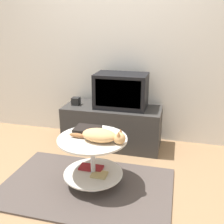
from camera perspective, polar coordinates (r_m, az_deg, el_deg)
name	(u,v)px	position (r m, az deg, el deg)	size (l,w,h in m)	color
ground_plane	(86,188)	(2.63, -5.62, -16.04)	(12.00, 12.00, 0.00)	#93704C
wall_back	(118,40)	(3.43, 1.38, 15.49)	(8.00, 0.05, 2.60)	silver
rug	(86,187)	(2.63, -5.63, -15.87)	(1.62, 1.03, 0.02)	#4C423D
tv_stand	(112,126)	(3.33, 0.08, -3.07)	(1.21, 0.50, 0.51)	#33302D
tv	(121,91)	(3.18, 2.01, 4.65)	(0.62, 0.38, 0.42)	black
speaker	(76,101)	(3.34, -7.86, 2.34)	(0.09, 0.09, 0.09)	black
coffee_table	(93,156)	(2.49, -4.19, -9.46)	(0.64, 0.64, 0.49)	#B2B2B7
dvd_box	(87,130)	(2.53, -5.37, -3.87)	(0.24, 0.20, 0.04)	black
cat	(102,136)	(2.31, -2.26, -5.14)	(0.53, 0.20, 0.13)	tan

